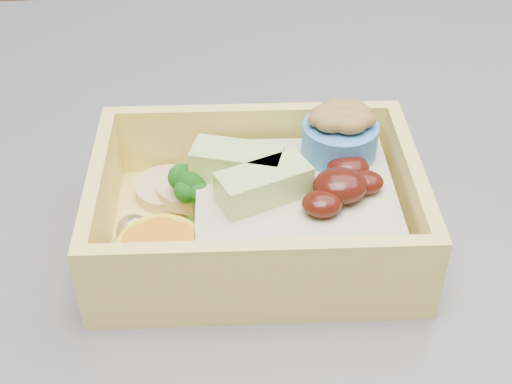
{
  "coord_description": "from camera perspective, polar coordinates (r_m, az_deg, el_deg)",
  "views": [
    {
      "loc": [
        0.18,
        -0.29,
        1.18
      ],
      "look_at": [
        0.2,
        -0.01,
        0.95
      ],
      "focal_mm": 50.0,
      "sensor_mm": 36.0,
      "label": 1
    }
  ],
  "objects": [
    {
      "name": "bento_box",
      "position": [
        0.38,
        0.87,
        -1.06
      ],
      "size": [
        0.17,
        0.13,
        0.06
      ],
      "rotation": [
        0.0,
        0.0,
        -0.04
      ],
      "color": "#F4DB65",
      "rests_on": "island"
    }
  ]
}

